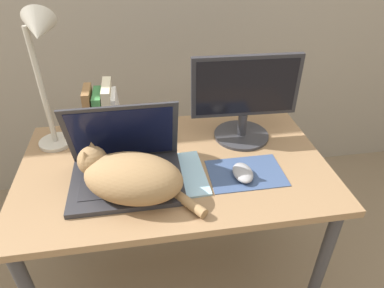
# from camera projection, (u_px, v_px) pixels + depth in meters

# --- Properties ---
(desk) EXTENTS (1.12, 0.68, 0.74)m
(desk) POSITION_uv_depth(u_px,v_px,m) (175.00, 181.00, 1.31)
(desk) COLOR #93704C
(desk) RESTS_ON ground_plane
(laptop) EXTENTS (0.38, 0.28, 0.28)m
(laptop) POSITION_uv_depth(u_px,v_px,m) (126.00, 167.00, 1.16)
(laptop) COLOR #2D2D33
(laptop) RESTS_ON desk
(cat) EXTENTS (0.40, 0.29, 0.15)m
(cat) POSITION_uv_depth(u_px,v_px,m) (130.00, 177.00, 1.08)
(cat) COLOR #99754C
(cat) RESTS_ON desk
(external_monitor) EXTENTS (0.42, 0.22, 0.35)m
(external_monitor) POSITION_uv_depth(u_px,v_px,m) (245.00, 98.00, 1.31)
(external_monitor) COLOR #333338
(external_monitor) RESTS_ON desk
(mousepad) EXTENTS (0.26, 0.18, 0.00)m
(mousepad) POSITION_uv_depth(u_px,v_px,m) (246.00, 173.00, 1.21)
(mousepad) COLOR #384C75
(mousepad) RESTS_ON desk
(computer_mouse) EXTENTS (0.07, 0.11, 0.03)m
(computer_mouse) POSITION_uv_depth(u_px,v_px,m) (243.00, 173.00, 1.19)
(computer_mouse) COLOR #99999E
(computer_mouse) RESTS_ON mousepad
(book_row) EXTENTS (0.14, 0.16, 0.22)m
(book_row) POSITION_uv_depth(u_px,v_px,m) (103.00, 113.00, 1.37)
(book_row) COLOR olive
(book_row) RESTS_ON desk
(desk_lamp) EXTENTS (0.17, 0.17, 0.53)m
(desk_lamp) POSITION_uv_depth(u_px,v_px,m) (42.00, 57.00, 1.15)
(desk_lamp) COLOR beige
(desk_lamp) RESTS_ON desk
(notepad) EXTENTS (0.18, 0.25, 0.01)m
(notepad) POSITION_uv_depth(u_px,v_px,m) (180.00, 174.00, 1.20)
(notepad) COLOR #99C6E0
(notepad) RESTS_ON desk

